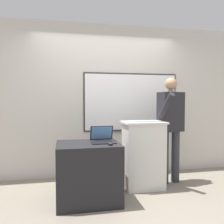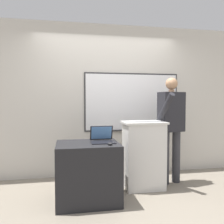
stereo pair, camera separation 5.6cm
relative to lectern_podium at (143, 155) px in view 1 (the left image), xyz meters
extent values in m
plane|color=gray|center=(-0.45, -0.54, -0.51)|extent=(30.00, 30.00, 0.00)
cube|color=beige|center=(-0.45, 0.81, 0.83)|extent=(6.40, 0.12, 2.69)
cube|color=#2D2D30|center=(0.02, 0.75, 0.80)|extent=(1.73, 0.02, 1.05)
cube|color=white|center=(0.02, 0.74, 0.80)|extent=(1.68, 0.02, 1.00)
cube|color=#2D2D30|center=(0.02, 0.73, 0.29)|extent=(1.52, 0.04, 0.02)
cube|color=silver|center=(0.00, 0.00, -0.02)|extent=(0.59, 0.40, 0.99)
cube|color=silver|center=(0.00, 0.00, 0.49)|extent=(0.64, 0.43, 0.03)
cube|color=black|center=(-0.88, -0.31, -0.12)|extent=(0.82, 0.67, 0.78)
cylinder|color=#333338|center=(0.39, 0.11, -0.09)|extent=(0.13, 0.13, 0.84)
cylinder|color=#333338|center=(0.61, 0.15, -0.09)|extent=(0.13, 0.13, 0.84)
cube|color=#232328|center=(0.50, 0.13, 0.65)|extent=(0.43, 0.30, 0.63)
cylinder|color=tan|center=(0.50, 0.13, 0.98)|extent=(0.09, 0.09, 0.04)
sphere|color=tan|center=(0.50, 0.13, 1.10)|extent=(0.19, 0.19, 0.19)
cylinder|color=#232328|center=(0.28, -0.10, 0.69)|extent=(0.18, 0.44, 0.53)
cylinder|color=#232328|center=(0.72, 0.18, 0.62)|extent=(0.08, 0.08, 0.60)
cube|color=black|center=(-0.68, -0.33, 0.27)|extent=(0.32, 0.24, 0.01)
cube|color=black|center=(-0.68, -0.17, 0.38)|extent=(0.31, 0.08, 0.20)
cube|color=#598CCC|center=(-0.68, -0.18, 0.38)|extent=(0.28, 0.07, 0.18)
cube|color=silver|center=(0.01, -0.05, 0.52)|extent=(0.43, 0.15, 0.02)
ellipsoid|color=black|center=(-0.61, -0.50, 0.28)|extent=(0.06, 0.10, 0.03)
camera|label=1|loc=(-1.19, -3.42, 0.83)|focal=38.00mm
camera|label=2|loc=(-1.13, -3.43, 0.83)|focal=38.00mm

